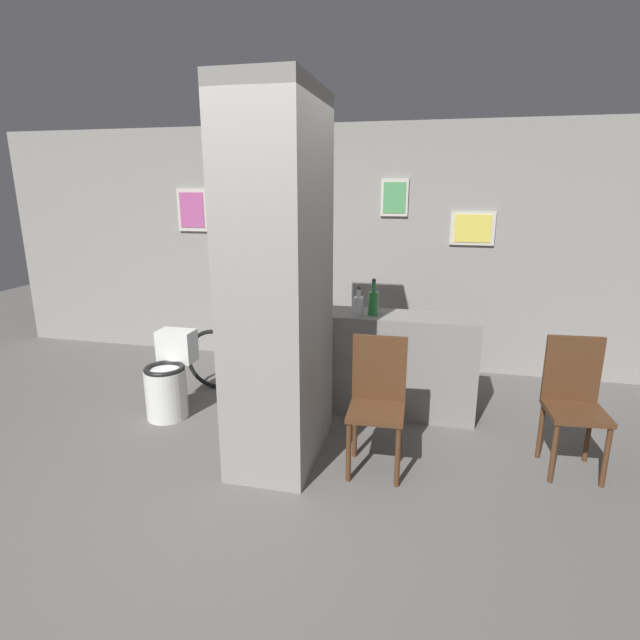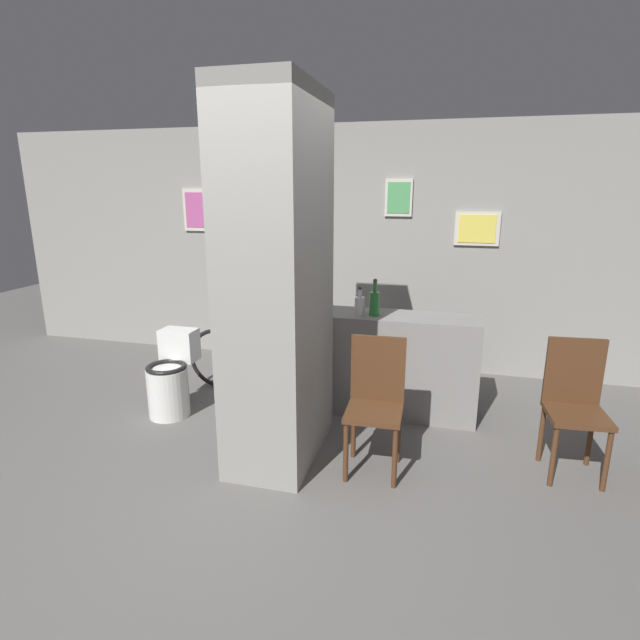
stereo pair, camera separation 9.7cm
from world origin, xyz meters
TOP-DOWN VIEW (x-y plane):
  - ground_plane at (0.00, 0.00)m, footprint 14.00×14.00m
  - wall_back at (0.00, 2.63)m, footprint 8.00×0.09m
  - pillar_center at (0.10, 0.50)m, footprint 0.59×1.00m
  - counter_shelf at (0.83, 1.42)m, footprint 1.46×0.44m
  - toilet at (-1.06, 0.89)m, footprint 0.36×0.52m
  - chair_near_pillar at (0.82, 0.47)m, footprint 0.40×0.40m
  - chair_by_doorway at (2.16, 0.78)m, footprint 0.41×0.41m
  - bicycle at (-0.41, 1.52)m, footprint 1.62×0.42m
  - bottle_tall at (0.66, 1.35)m, footprint 0.08×0.08m
  - bottle_short at (0.54, 1.34)m, footprint 0.08×0.08m

SIDE VIEW (x-z plane):
  - ground_plane at x=0.00m, z-range 0.00..0.00m
  - toilet at x=-1.06m, z-range -0.04..0.68m
  - bicycle at x=-0.41m, z-range -0.01..0.65m
  - counter_shelf at x=0.83m, z-range 0.00..0.90m
  - chair_near_pillar at x=0.82m, z-range 0.05..1.00m
  - chair_by_doorway at x=2.16m, z-range 0.05..1.00m
  - bottle_short at x=0.54m, z-range 0.86..1.11m
  - bottle_tall at x=0.66m, z-range 0.85..1.17m
  - pillar_center at x=0.10m, z-range 0.00..2.60m
  - wall_back at x=0.00m, z-range 0.00..2.60m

